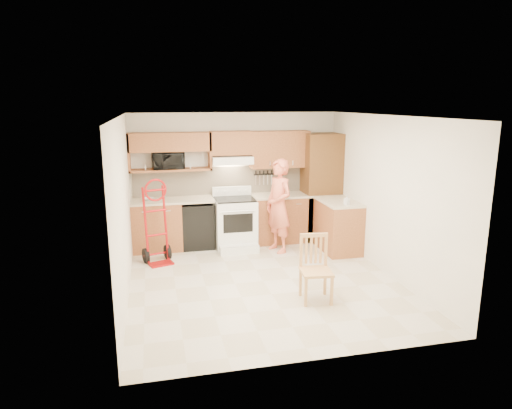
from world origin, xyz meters
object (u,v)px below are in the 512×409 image
object	(u,v)px
range	(236,219)
microwave	(168,160)
person	(279,206)
dining_chair	(316,269)
hand_truck	(157,226)

from	to	relation	value
range	microwave	bearing A→B (deg)	162.79
range	person	size ratio (longest dim) A/B	0.65
microwave	range	xyz separation A→B (m)	(1.18, -0.37, -1.09)
range	dining_chair	distance (m)	2.64
microwave	dining_chair	xyz separation A→B (m)	(1.83, -2.92, -1.19)
range	dining_chair	world-z (taller)	range
range	person	bearing A→B (deg)	-26.78
range	hand_truck	world-z (taller)	hand_truck
hand_truck	range	bearing A→B (deg)	2.93
microwave	hand_truck	world-z (taller)	microwave
person	hand_truck	distance (m)	2.18
dining_chair	person	bearing A→B (deg)	94.72
range	person	distance (m)	0.87
microwave	hand_truck	distance (m)	1.35
range	person	world-z (taller)	person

